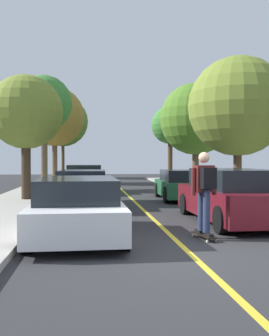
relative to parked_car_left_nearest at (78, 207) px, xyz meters
name	(u,v)px	position (x,y,z in m)	size (l,w,h in m)	color
ground	(190,253)	(2.05, -1.78, -0.64)	(80.00, 80.00, 0.00)	#2D2D30
center_line	(154,220)	(2.05, 2.22, -0.64)	(0.12, 39.20, 0.01)	gold
parked_car_left_nearest	(78,207)	(0.00, 0.00, 0.00)	(2.02, 4.26, 1.28)	white
parked_car_left_near	(83,189)	(0.00, 5.42, 0.00)	(2.06, 4.52, 1.31)	navy
parked_car_left_far	(85,179)	(0.00, 11.79, 0.06)	(2.12, 4.60, 1.42)	#1E5B33
parked_car_right_nearest	(233,196)	(4.09, 1.55, 0.06)	(2.04, 4.66, 1.43)	maroon
parked_car_right_near	(181,185)	(4.09, 7.59, -0.02)	(1.96, 4.08, 1.26)	#1E5B33
street_tree_left_nearest	(26,113)	(-2.24, 7.23, 2.89)	(2.91, 2.91, 4.88)	#3D2D1E
street_tree_left_near	(44,104)	(-2.24, 13.46, 4.11)	(3.07, 3.07, 6.19)	brown
street_tree_left_far	(55,117)	(-2.24, 19.93, 4.11)	(4.24, 4.24, 6.75)	brown
street_tree_left_farthest	(63,122)	(-2.24, 28.44, 4.61)	(4.64, 4.64, 7.44)	#4C3823
street_tree_right_nearest	(238,107)	(6.33, 7.03, 3.23)	(4.09, 4.09, 5.80)	#4C3823
street_tree_right_near	(196,119)	(6.33, 13.57, 3.39)	(4.15, 4.15, 5.98)	brown
street_tree_right_far	(170,126)	(6.33, 20.85, 3.66)	(2.89, 2.89, 5.65)	#4C3823
fire_hydrant	(36,196)	(-1.50, 4.49, -0.16)	(0.20, 0.20, 0.70)	#B2140F
skateboard	(204,235)	(2.66, -0.59, -0.56)	(0.37, 0.87, 0.10)	black
skateboarder	(205,187)	(2.66, -0.62, 0.45)	(0.59, 0.71, 1.74)	black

